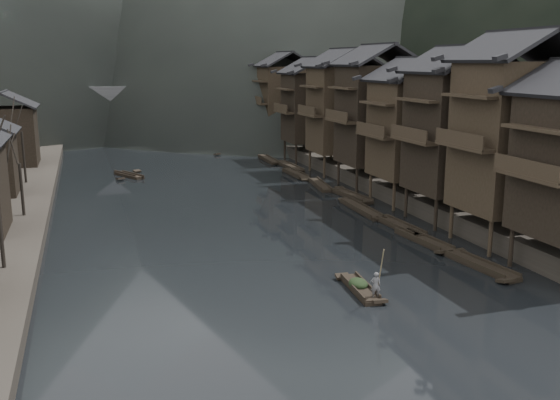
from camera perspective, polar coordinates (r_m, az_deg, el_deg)
name	(u,v)px	position (r m, az deg, el deg)	size (l,w,h in m)	color
water	(276,261)	(41.90, -0.33, -5.60)	(300.00, 300.00, 0.00)	black
right_bank	(428,148)	(91.76, 13.42, 4.62)	(40.00, 200.00, 1.80)	#2D2823
stilt_houses	(384,102)	(64.30, 9.53, 8.79)	(9.00, 67.60, 15.46)	black
bare_trees	(10,154)	(49.41, -23.47, 3.87)	(3.84, 42.61, 7.68)	black
moored_sampans	(326,188)	(64.91, 4.24, 1.12)	(3.31, 61.12, 0.47)	black
midriver_boats	(179,162)	(82.22, -9.18, 3.42)	(17.54, 20.34, 0.44)	black
stone_bridge	(154,108)	(110.96, -11.42, 8.23)	(40.00, 6.00, 9.00)	#4C4C4F
hero_sampan	(360,288)	(36.79, 7.32, -8.01)	(1.40, 4.96, 0.43)	black
cargo_heap	(358,278)	(36.78, 7.17, -7.08)	(1.08, 1.41, 0.65)	black
boatman	(376,281)	(35.05, 8.75, -7.36)	(0.56, 0.37, 1.54)	#5F5F62
bamboo_pole	(381,232)	(34.28, 9.21, -2.86)	(0.06, 0.06, 4.61)	#8C7A51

